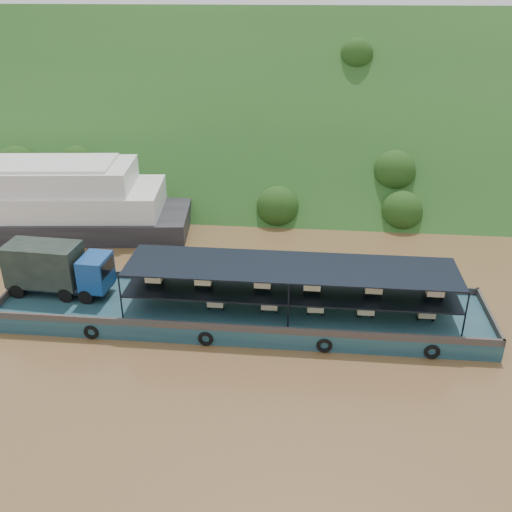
# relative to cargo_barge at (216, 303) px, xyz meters

# --- Properties ---
(ground) EXTENTS (160.00, 160.00, 0.00)m
(ground) POSITION_rel_cargo_barge_xyz_m (4.49, 1.08, -1.28)
(ground) COLOR brown
(ground) RESTS_ON ground
(hillside) EXTENTS (140.00, 39.60, 39.60)m
(hillside) POSITION_rel_cargo_barge_xyz_m (4.49, 37.08, -1.28)
(hillside) COLOR #183C15
(hillside) RESTS_ON ground
(cargo_barge) EXTENTS (35.00, 7.18, 5.09)m
(cargo_barge) POSITION_rel_cargo_barge_xyz_m (0.00, 0.00, 0.00)
(cargo_barge) COLOR #133142
(cargo_barge) RESTS_ON ground
(passenger_ferry) EXTENTS (35.20, 12.29, 6.98)m
(passenger_ferry) POSITION_rel_cargo_barge_xyz_m (-22.55, 14.12, 1.74)
(passenger_ferry) COLOR black
(passenger_ferry) RESTS_ON ground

